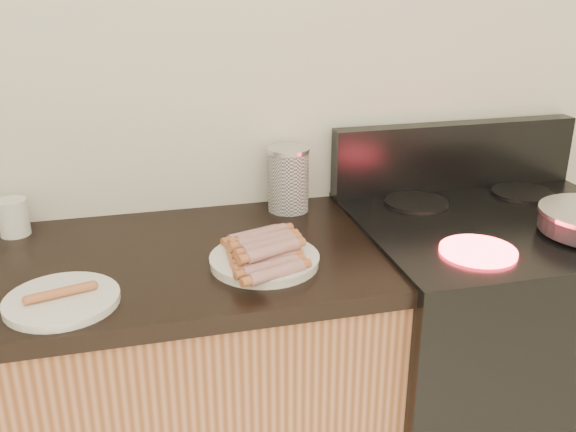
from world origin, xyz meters
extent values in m
cube|color=silver|center=(0.00, 2.00, 1.30)|extent=(4.00, 0.04, 2.60)
cube|color=black|center=(0.78, 1.68, 0.45)|extent=(0.76, 0.65, 0.90)
cube|color=black|center=(0.78, 1.68, 0.91)|extent=(0.76, 0.65, 0.01)
cube|color=black|center=(0.78, 1.96, 1.01)|extent=(0.76, 0.06, 0.20)
cylinder|color=#FF1E2D|center=(0.61, 1.51, 0.92)|extent=(0.18, 0.18, 0.01)
cylinder|color=black|center=(0.61, 1.84, 0.92)|extent=(0.18, 0.18, 0.01)
cylinder|color=black|center=(0.95, 1.84, 0.92)|extent=(0.18, 0.18, 0.01)
cylinder|color=white|center=(0.11, 1.59, 0.91)|extent=(0.28, 0.28, 0.02)
cylinder|color=white|center=(-0.33, 1.51, 0.91)|extent=(0.26, 0.26, 0.02)
cylinder|color=maroon|center=(0.11, 1.48, 0.93)|extent=(0.13, 0.07, 0.03)
cylinder|color=maroon|center=(0.11, 1.51, 0.93)|extent=(0.13, 0.07, 0.03)
cylinder|color=maroon|center=(0.11, 1.54, 0.93)|extent=(0.13, 0.07, 0.03)
cylinder|color=maroon|center=(0.11, 1.57, 0.93)|extent=(0.13, 0.07, 0.03)
cylinder|color=maroon|center=(0.11, 1.60, 0.93)|extent=(0.13, 0.07, 0.03)
cylinder|color=maroon|center=(0.11, 1.63, 0.93)|extent=(0.13, 0.07, 0.03)
cylinder|color=maroon|center=(0.11, 1.66, 0.93)|extent=(0.13, 0.07, 0.03)
cylinder|color=maroon|center=(0.11, 1.70, 0.93)|extent=(0.13, 0.07, 0.03)
cylinder|color=maroon|center=(0.11, 1.54, 0.95)|extent=(0.13, 0.07, 0.03)
cylinder|color=maroon|center=(0.11, 1.57, 0.95)|extent=(0.13, 0.07, 0.03)
cylinder|color=maroon|center=(0.11, 1.60, 0.95)|extent=(0.13, 0.07, 0.03)
cylinder|color=maroon|center=(0.11, 1.63, 0.95)|extent=(0.13, 0.07, 0.03)
cylinder|color=#D78140|center=(-0.33, 1.51, 0.93)|extent=(0.13, 0.05, 0.02)
cylinder|color=silver|center=(0.25, 1.92, 0.98)|extent=(0.11, 0.11, 0.17)
cylinder|color=silver|center=(0.25, 1.92, 1.08)|extent=(0.12, 0.12, 0.01)
cylinder|color=white|center=(-0.47, 1.92, 0.95)|extent=(0.10, 0.10, 0.09)
camera|label=1|loc=(-0.16, 0.28, 1.54)|focal=40.00mm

